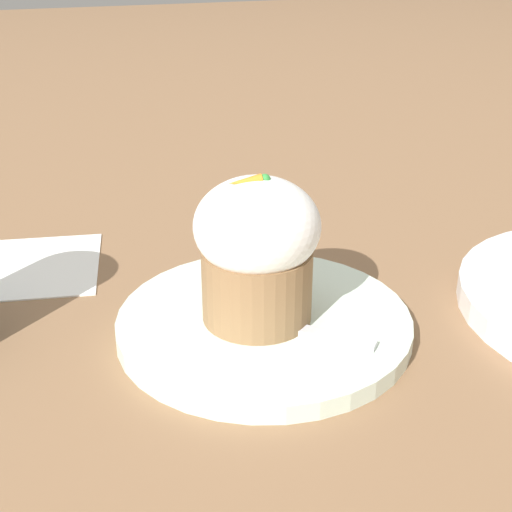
{
  "coord_description": "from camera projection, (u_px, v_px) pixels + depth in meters",
  "views": [
    {
      "loc": [
        0.14,
        0.4,
        0.26
      ],
      "look_at": [
        0.01,
        -0.0,
        0.06
      ],
      "focal_mm": 50.0,
      "sensor_mm": 36.0,
      "label": 1
    }
  ],
  "objects": [
    {
      "name": "ground_plane",
      "position": [
        264.0,
        331.0,
        0.5
      ],
      "size": [
        4.0,
        4.0,
        0.0
      ],
      "primitive_type": "plane",
      "color": "#846042"
    },
    {
      "name": "dessert_plate",
      "position": [
        264.0,
        323.0,
        0.5
      ],
      "size": [
        0.2,
        0.2,
        0.01
      ],
      "color": "silver",
      "rests_on": "ground_plane"
    },
    {
      "name": "carrot_cake",
      "position": [
        256.0,
        247.0,
        0.47
      ],
      "size": [
        0.08,
        0.08,
        0.1
      ],
      "color": "olive",
      "rests_on": "dessert_plate"
    },
    {
      "name": "paper_napkin",
      "position": [
        15.0,
        267.0,
        0.59
      ],
      "size": [
        0.15,
        0.13,
        0.0
      ],
      "color": "white",
      "rests_on": "ground_plane"
    },
    {
      "name": "spoon",
      "position": [
        273.0,
        322.0,
        0.48
      ],
      "size": [
        0.09,
        0.08,
        0.01
      ],
      "color": "silver",
      "rests_on": "dessert_plate"
    }
  ]
}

